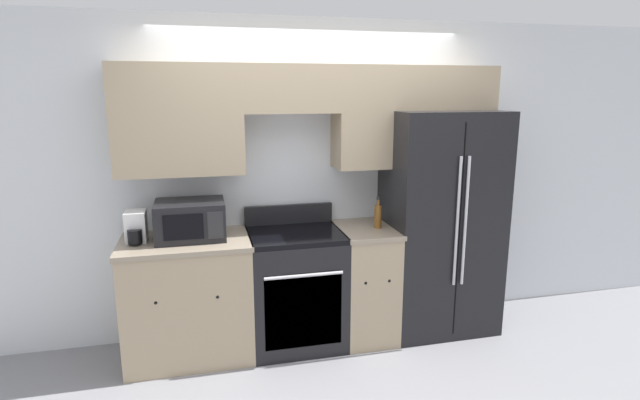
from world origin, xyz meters
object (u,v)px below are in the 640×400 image
Objects in this scene: oven_range at (296,288)px; bottle at (378,216)px; refrigerator at (439,222)px; microwave at (190,220)px.

bottle is at bearing -2.34° from oven_range.
oven_range is 1.33m from refrigerator.
refrigerator is 0.59m from bottle.
refrigerator reaches higher than oven_range.
microwave is at bearing 177.66° from bottle.
oven_range is at bearing -2.34° from microwave.
oven_range is 4.28× the size of bottle.
microwave is at bearing 177.66° from oven_range.
refrigerator is at bearing 1.47° from oven_range.
refrigerator is at bearing -0.00° from microwave.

